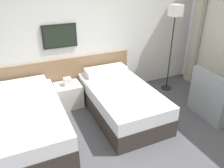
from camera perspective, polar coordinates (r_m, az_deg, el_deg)
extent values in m
plane|color=#47474C|center=(3.44, 6.54, -16.91)|extent=(16.00, 16.00, 0.00)
cube|color=silver|center=(4.45, -6.01, 13.30)|extent=(10.00, 0.06, 2.70)
cube|color=#846647|center=(4.55, -12.32, 1.09)|extent=(2.84, 0.04, 0.89)
cube|color=black|center=(4.26, -13.50, 12.07)|extent=(0.64, 0.03, 0.44)
cube|color=black|center=(4.24, -13.45, 12.02)|extent=(0.58, 0.01, 0.38)
cube|color=#A8A393|center=(5.42, 21.29, 13.75)|extent=(0.10, 0.24, 2.64)
cube|color=#332D28|center=(3.78, -20.56, -10.98)|extent=(1.06, 1.91, 0.32)
cube|color=silver|center=(3.63, -21.24, -7.54)|extent=(1.05, 1.89, 0.23)
cube|color=silver|center=(4.18, -22.51, -0.31)|extent=(0.85, 0.34, 0.13)
cube|color=#332D28|center=(4.10, 2.43, -5.91)|extent=(1.06, 1.91, 0.32)
cube|color=silver|center=(3.96, 2.50, -2.58)|extent=(1.05, 1.89, 0.23)
cube|color=silver|center=(4.47, -1.61, 3.53)|extent=(0.85, 0.34, 0.13)
cube|color=beige|center=(4.41, -11.22, -2.86)|extent=(0.49, 0.44, 0.46)
cube|color=silver|center=(4.27, -11.57, 0.67)|extent=(0.14, 0.14, 0.14)
cylinder|color=black|center=(5.24, 13.97, -0.95)|extent=(0.24, 0.24, 0.02)
cylinder|color=black|center=(4.93, 15.00, 7.46)|extent=(0.02, 0.02, 1.61)
cube|color=silver|center=(4.73, 16.35, 17.99)|extent=(0.21, 0.21, 0.22)
cube|color=gray|center=(4.54, 25.92, -4.48)|extent=(0.75, 0.84, 0.44)
cube|color=gray|center=(4.14, 24.17, -0.16)|extent=(0.15, 0.81, 0.43)
cube|color=gray|center=(4.62, 23.64, 0.90)|extent=(0.60, 0.13, 0.18)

